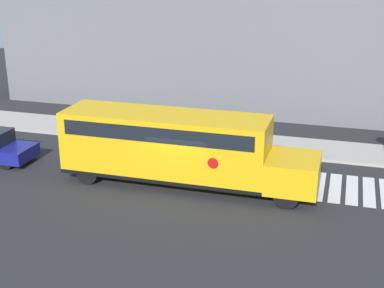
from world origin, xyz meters
TOP-DOWN VIEW (x-y plane):
  - ground_plane at (0.00, 0.00)m, footprint 60.00×60.00m
  - sidewalk_strip at (0.00, 6.50)m, footprint 44.00×3.00m
  - building_backdrop at (0.00, 13.00)m, footprint 32.00×4.00m
  - crosswalk_stripes at (8.11, 2.00)m, footprint 5.40×3.20m
  - school_bus at (-0.41, 0.51)m, footprint 11.03×2.57m

SIDE VIEW (x-z plane):
  - ground_plane at x=0.00m, z-range 0.00..0.00m
  - crosswalk_stripes at x=8.11m, z-range 0.00..0.01m
  - sidewalk_strip at x=0.00m, z-range 0.00..0.15m
  - school_bus at x=-0.41m, z-range 0.22..3.37m
  - building_backdrop at x=0.00m, z-range 0.00..13.71m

